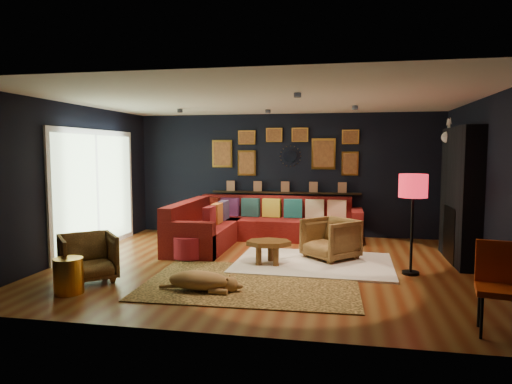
% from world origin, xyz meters
% --- Properties ---
extents(floor, '(6.50, 6.50, 0.00)m').
position_xyz_m(floor, '(0.00, 0.00, 0.00)').
color(floor, brown).
rests_on(floor, ground).
extents(room_walls, '(6.50, 6.50, 6.50)m').
position_xyz_m(room_walls, '(0.00, 0.00, 1.59)').
color(room_walls, black).
rests_on(room_walls, ground).
extents(sectional, '(3.41, 2.69, 0.86)m').
position_xyz_m(sectional, '(-0.61, 1.81, 0.32)').
color(sectional, maroon).
rests_on(sectional, ground).
extents(ledge, '(3.20, 0.12, 0.04)m').
position_xyz_m(ledge, '(0.00, 2.68, 0.92)').
color(ledge, black).
rests_on(ledge, room_walls).
extents(gallery_wall, '(3.15, 0.04, 1.02)m').
position_xyz_m(gallery_wall, '(-0.01, 2.72, 1.81)').
color(gallery_wall, gold).
rests_on(gallery_wall, room_walls).
extents(sunburst_mirror, '(0.47, 0.16, 0.47)m').
position_xyz_m(sunburst_mirror, '(0.10, 2.72, 1.70)').
color(sunburst_mirror, silver).
rests_on(sunburst_mirror, room_walls).
extents(fireplace, '(0.31, 1.60, 2.20)m').
position_xyz_m(fireplace, '(3.09, 0.90, 1.02)').
color(fireplace, black).
rests_on(fireplace, ground).
extents(deer_head, '(0.50, 0.28, 0.45)m').
position_xyz_m(deer_head, '(3.14, 1.40, 2.05)').
color(deer_head, white).
rests_on(deer_head, fireplace).
extents(sliding_door, '(0.06, 2.80, 2.20)m').
position_xyz_m(sliding_door, '(-3.22, 0.60, 1.10)').
color(sliding_door, white).
rests_on(sliding_door, ground).
extents(ceiling_spots, '(3.30, 2.50, 0.06)m').
position_xyz_m(ceiling_spots, '(-0.00, 0.80, 2.56)').
color(ceiling_spots, black).
rests_on(ceiling_spots, room_walls).
extents(shag_rug, '(2.51, 1.85, 0.03)m').
position_xyz_m(shag_rug, '(0.77, 0.26, 0.02)').
color(shag_rug, silver).
rests_on(shag_rug, ground).
extents(leopard_rug, '(2.95, 2.15, 0.02)m').
position_xyz_m(leopard_rug, '(0.00, -0.98, 0.01)').
color(leopard_rug, tan).
rests_on(leopard_rug, ground).
extents(coffee_table, '(0.81, 0.66, 0.36)m').
position_xyz_m(coffee_table, '(0.08, 0.03, 0.33)').
color(coffee_table, brown).
rests_on(coffee_table, shag_rug).
extents(pouf, '(0.54, 0.54, 0.35)m').
position_xyz_m(pouf, '(-1.30, 0.20, 0.21)').
color(pouf, maroon).
rests_on(pouf, shag_rug).
extents(armchair_left, '(0.97, 0.97, 0.73)m').
position_xyz_m(armchair_left, '(-2.25, -1.31, 0.37)').
color(armchair_left, '#BB8340').
rests_on(armchair_left, ground).
extents(armchair_right, '(1.02, 1.02, 0.77)m').
position_xyz_m(armchair_right, '(1.03, 0.60, 0.38)').
color(armchair_right, '#BB8340').
rests_on(armchair_right, ground).
extents(gold_stool, '(0.37, 0.37, 0.46)m').
position_xyz_m(gold_stool, '(-2.20, -1.85, 0.23)').
color(gold_stool, gold).
rests_on(gold_stool, ground).
extents(orange_chair, '(0.51, 0.51, 0.91)m').
position_xyz_m(orange_chair, '(2.77, -2.17, 0.54)').
color(orange_chair, black).
rests_on(orange_chair, ground).
extents(floor_lamp, '(0.41, 0.41, 1.48)m').
position_xyz_m(floor_lamp, '(2.22, -0.08, 1.24)').
color(floor_lamp, black).
rests_on(floor_lamp, ground).
extents(dog, '(1.11, 0.55, 0.35)m').
position_xyz_m(dog, '(-0.60, -1.46, 0.19)').
color(dog, '#A27341').
rests_on(dog, leopard_rug).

